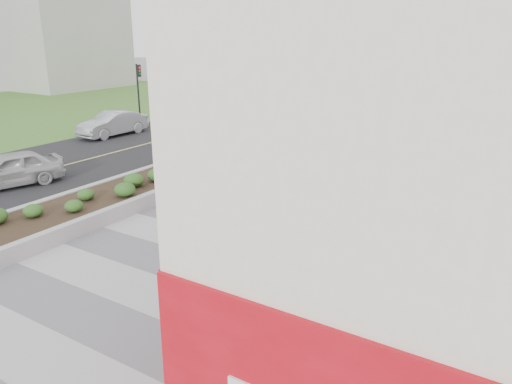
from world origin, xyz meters
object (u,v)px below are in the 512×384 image
planter (159,178)px  car_dark (208,136)px  traffic_signal_far (139,86)px  car_silver (113,124)px  traffic_signal_near (256,94)px  car_white (9,169)px  skateboarder (206,210)px

planter → car_dark: (-3.00, 7.32, 0.22)m
traffic_signal_far → car_dark: bearing=-18.7°
car_silver → car_dark: 7.04m
planter → traffic_signal_near: traffic_signal_near is taller
traffic_signal_near → traffic_signal_far: size_ratio=1.00×
traffic_signal_far → car_white: size_ratio=0.96×
traffic_signal_near → car_silver: (-8.27, -3.89, -2.00)m
traffic_signal_near → skateboarder: bearing=-64.3°
planter → traffic_signal_far: 15.00m
planter → traffic_signal_far: bearing=137.5°
car_white → car_silver: bearing=131.8°
car_white → car_silver: (-4.46, 9.87, 0.01)m
planter → traffic_signal_far: (-10.93, 10.00, 2.34)m
traffic_signal_near → car_white: bearing=-105.5°
car_silver → car_dark: size_ratio=1.04×
car_white → car_dark: 10.88m
traffic_signal_near → car_silver: bearing=-154.8°
car_silver → traffic_signal_far: bearing=107.7°
traffic_signal_far → car_dark: (7.93, -2.68, -2.12)m
planter → skateboarder: size_ratio=12.87×
car_dark → planter: bearing=-56.4°
car_silver → car_dark: bearing=8.2°
car_white → car_silver: 10.83m
car_white → skateboarder: bearing=21.0°
skateboarder → car_white: 10.14m
traffic_signal_far → traffic_signal_near: bearing=3.1°
car_dark → car_silver: bearing=-162.8°
traffic_signal_near → car_white: 14.41m
car_silver → car_dark: car_silver is taller
planter → car_silver: car_silver is taller
skateboarder → car_white: car_white is taller
traffic_signal_near → skateboarder: size_ratio=3.00×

